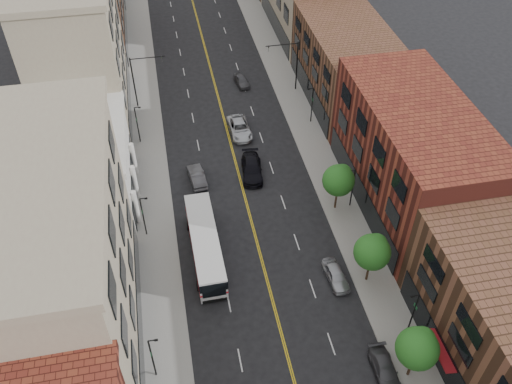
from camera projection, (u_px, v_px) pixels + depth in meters
sidewalk_left at (151, 166)px, 64.09m from camera, size 4.00×110.00×0.15m
sidewalk_right at (314, 146)px, 66.95m from camera, size 4.00×110.00×0.15m
bldg_l_tanoffice at (58, 270)px, 41.20m from camera, size 10.00×22.00×18.00m
bldg_l_white at (82, 170)px, 57.55m from camera, size 10.00×14.00×8.00m
bldg_l_far_a at (78, 51)px, 66.38m from camera, size 10.00×20.00×18.00m
bldg_r_mid at (412, 157)px, 56.01m from camera, size 10.00×22.00×12.00m
bldg_r_far_a at (347, 65)px, 71.80m from camera, size 10.00×20.00×10.00m
tree_r_1 at (418, 347)px, 41.86m from camera, size 3.40×3.40×5.59m
tree_r_2 at (373, 251)px, 49.05m from camera, size 3.40×3.40×5.59m
tree_r_3 at (339, 179)px, 56.24m from camera, size 3.40×3.40×5.59m
lamp_l_1 at (152, 356)px, 42.56m from camera, size 0.81×0.55×5.05m
lamp_l_2 at (143, 215)px, 54.07m from camera, size 0.81×0.55×5.05m
lamp_l_3 at (137, 123)px, 65.58m from camera, size 0.81×0.55×5.05m
lamp_r_1 at (414, 311)px, 45.69m from camera, size 0.81×0.55×5.05m
lamp_r_2 at (352, 186)px, 57.20m from camera, size 0.81×0.55×5.05m
lamp_r_3 at (312, 103)px, 68.71m from camera, size 0.81×0.55×5.05m
signal_mast_left at (139, 76)px, 70.30m from camera, size 4.49×0.18×7.20m
signal_mast_right at (292, 61)px, 73.23m from camera, size 4.49×0.18×7.20m
city_bus at (205, 244)px, 52.84m from camera, size 2.99×11.89×3.05m
car_parked_mid at (385, 370)px, 44.20m from camera, size 1.95×4.53×1.30m
car_parked_far at (336, 275)px, 51.31m from camera, size 2.00×4.28×1.42m
car_lane_behind at (197, 176)px, 61.72m from camera, size 2.03×4.64×1.48m
car_lane_a at (252, 169)px, 62.59m from camera, size 2.94×5.90×1.65m
car_lane_b at (240, 128)px, 68.47m from camera, size 2.85×5.73×1.56m
car_lane_c at (242, 81)px, 77.04m from camera, size 2.08×4.08×1.33m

